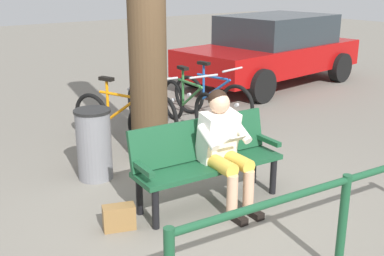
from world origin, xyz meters
TOP-DOWN VIEW (x-y plane):
  - ground_plane at (0.00, 0.00)m, footprint 40.00×40.00m
  - bench at (-0.20, -0.12)m, footprint 1.63×0.61m
  - person_reading at (-0.29, 0.06)m, footprint 0.51×0.79m
  - handbag at (0.82, -0.12)m, footprint 0.33×0.23m
  - litter_bin at (0.46, -1.35)m, footprint 0.42×0.42m
  - bicycle_purple at (-2.16, -2.43)m, footprint 0.50×1.66m
  - bicycle_orange at (-1.60, -2.29)m, footprint 0.48×1.68m
  - bicycle_black at (-1.01, -2.46)m, footprint 0.48×1.68m
  - bicycle_blue at (-0.35, -2.27)m, footprint 0.68×1.60m
  - railing_fence at (-0.24, 1.55)m, footprint 3.11×0.37m
  - parked_car at (-4.91, -3.76)m, footprint 4.36×2.36m

SIDE VIEW (x-z plane):
  - ground_plane at x=0.00m, z-range 0.00..0.00m
  - handbag at x=0.82m, z-range 0.00..0.24m
  - bicycle_purple at x=-2.16m, z-range -0.11..0.83m
  - bicycle_orange at x=-1.60m, z-range -0.11..0.83m
  - bicycle_black at x=-1.01m, z-range -0.11..0.83m
  - bicycle_blue at x=-0.35m, z-range -0.11..0.83m
  - litter_bin at x=0.46m, z-range 0.00..0.83m
  - bench at x=-0.20m, z-range 0.07..0.94m
  - railing_fence at x=-0.24m, z-range 0.17..1.02m
  - person_reading at x=-0.29m, z-range 0.06..1.27m
  - parked_car at x=-4.91m, z-range 0.04..1.51m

